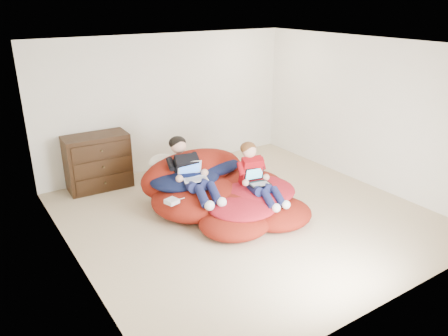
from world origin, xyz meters
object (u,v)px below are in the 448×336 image
Objects in this scene: younger_boy at (256,173)px; beanbag_pile at (222,192)px; dresser at (98,162)px; older_boy at (189,168)px; laptop_black at (257,179)px; laptop_white at (193,174)px.

beanbag_pile is at bearing 128.50° from younger_boy.
beanbag_pile is (1.33, -1.83, -0.20)m from dresser.
dresser reaches higher than beanbag_pile.
older_boy is 3.81× the size of laptop_black.
older_boy is 1.01m from younger_boy.
younger_boy is 0.09m from laptop_black.
laptop_white is 1.28× the size of laptop_black.
older_boy is at bearing 140.07° from laptop_black.
dresser reaches higher than laptop_black.
dresser is 3.15× the size of laptop_black.
dresser is at bearing 126.19° from laptop_black.
beanbag_pile is 1.77× the size of older_boy.
laptop_white is at bearing -90.00° from older_boy.
laptop_white is at bearing -62.97° from dresser.
laptop_black is at bearing -53.81° from dresser.
younger_boy is at bearing -39.01° from older_boy.
dresser reaches higher than laptop_white.
younger_boy is at bearing -51.50° from beanbag_pile.
older_boy is at bearing 90.00° from laptop_white.
laptop_white is (0.00, -0.11, -0.05)m from older_boy.
beanbag_pile is 0.67m from younger_boy.
laptop_white is at bearing 145.13° from laptop_black.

